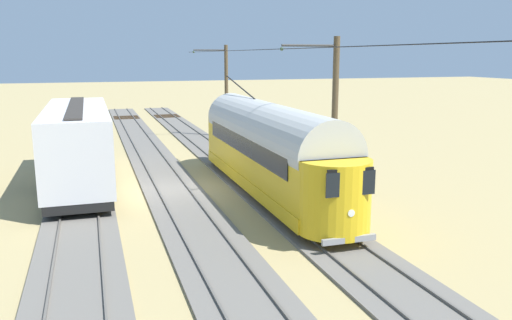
% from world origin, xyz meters
% --- Properties ---
extents(ground_plane, '(220.00, 220.00, 0.00)m').
position_xyz_m(ground_plane, '(0.00, 0.00, 0.00)').
color(ground_plane, tan).
extents(track_streetcar_siding, '(2.80, 80.00, 0.18)m').
position_xyz_m(track_streetcar_siding, '(-4.22, -0.31, 0.05)').
color(track_streetcar_siding, '#666059').
rests_on(track_streetcar_siding, ground).
extents(track_adjacent_siding, '(2.80, 80.00, 0.18)m').
position_xyz_m(track_adjacent_siding, '(0.00, -0.31, 0.05)').
color(track_adjacent_siding, '#666059').
rests_on(track_adjacent_siding, ground).
extents(track_third_siding, '(2.80, 80.00, 0.18)m').
position_xyz_m(track_third_siding, '(4.22, -0.31, 0.05)').
color(track_third_siding, '#666059').
rests_on(track_third_siding, ground).
extents(vintage_streetcar, '(2.65, 16.13, 5.10)m').
position_xyz_m(vintage_streetcar, '(-4.22, 2.00, 2.25)').
color(vintage_streetcar, gold).
rests_on(vintage_streetcar, ground).
extents(boxcar_adjacent, '(2.96, 12.21, 3.85)m').
position_xyz_m(boxcar_adjacent, '(4.22, -2.38, 2.16)').
color(boxcar_adjacent, silver).
rests_on(boxcar_adjacent, ground).
extents(catenary_pole_foreground, '(2.76, 0.28, 7.24)m').
position_xyz_m(catenary_pole_foreground, '(-6.69, -15.31, 3.78)').
color(catenary_pole_foreground, '#4C3D28').
rests_on(catenary_pole_foreground, ground).
extents(catenary_pole_mid_near, '(2.76, 0.28, 7.24)m').
position_xyz_m(catenary_pole_mid_near, '(-6.69, 3.60, 3.78)').
color(catenary_pole_mid_near, '#4C3D28').
rests_on(catenary_pole_mid_near, ground).
extents(overhead_wire_run, '(2.56, 41.81, 0.18)m').
position_xyz_m(overhead_wire_run, '(-4.26, 2.89, 6.70)').
color(overhead_wire_run, black).
rests_on(overhead_wire_run, ground).
extents(switch_stand, '(0.50, 0.30, 1.24)m').
position_xyz_m(switch_stand, '(-5.93, -12.59, 0.70)').
color(switch_stand, black).
rests_on(switch_stand, ground).
extents(track_end_bumper, '(1.80, 0.60, 0.80)m').
position_xyz_m(track_end_bumper, '(4.22, -12.47, 0.40)').
color(track_end_bumper, '#B2A519').
rests_on(track_end_bumper, ground).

